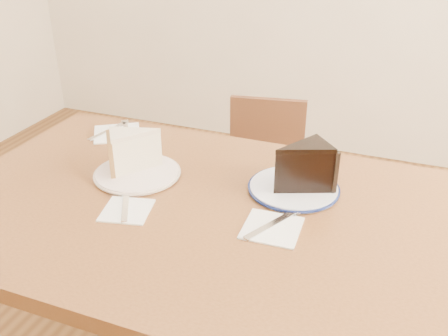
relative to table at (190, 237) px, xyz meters
The scene contains 13 objects.
table is the anchor object (origin of this frame).
chair_far 0.79m from the table, 92.86° to the left, with size 0.41×0.41×0.72m.
plate_cream 0.23m from the table, 157.47° to the left, with size 0.22×0.22×0.01m, color silver.
plate_navy 0.28m from the table, 34.47° to the left, with size 0.22×0.22×0.01m, color white.
carrot_cake 0.27m from the table, 152.99° to the left, with size 0.09×0.13×0.09m, color beige, non-canonical shape.
chocolate_cake 0.32m from the table, 31.35° to the left, with size 0.10×0.13×0.11m, color black, non-canonical shape.
napkin_cream 0.18m from the table, 145.03° to the right, with size 0.11×0.11×0.00m, color white.
napkin_navy 0.24m from the table, ahead, with size 0.12×0.12×0.00m, color white.
napkin_spare 0.49m from the table, 142.60° to the left, with size 0.14×0.14×0.00m, color white.
fork_cream 0.18m from the table, 151.55° to the right, with size 0.01×0.14×0.00m, color silver.
knife_navy 0.24m from the table, ahead, with size 0.02×0.17×0.00m, color silver.
fork_spare 0.50m from the table, 138.73° to the left, with size 0.01×0.14×0.00m, color silver.
knife_spare 0.51m from the table, 145.28° to the left, with size 0.01×0.16×0.00m, color silver.
Camera 1 is at (0.44, -0.91, 1.38)m, focal length 40.00 mm.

